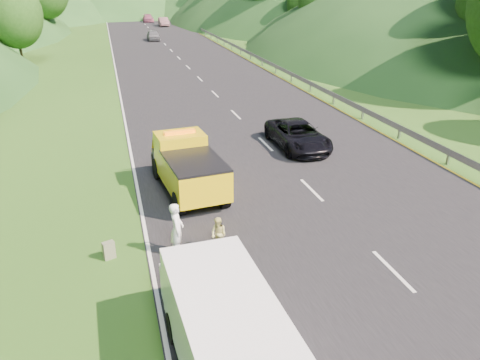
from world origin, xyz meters
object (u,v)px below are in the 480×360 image
object	(u,v)px
woman	(178,254)
child	(219,250)
passing_suv	(297,148)
tow_truck	(187,166)
suitcase	(109,250)
white_van	(227,335)

from	to	relation	value
woman	child	xyz separation A→B (m)	(1.29, -0.11, 0.00)
child	woman	bearing A→B (deg)	-133.06
passing_suv	woman	bearing A→B (deg)	-131.89
tow_truck	woman	size ratio (longest dim) A/B	3.16
suitcase	passing_suv	distance (m)	12.48
woman	suitcase	world-z (taller)	woman
child	suitcase	xyz separation A→B (m)	(-3.39, 0.44, 0.29)
child	passing_suv	bearing A→B (deg)	105.93
passing_suv	suitcase	bearing A→B (deg)	-140.12
child	tow_truck	bearing A→B (deg)	143.80
woman	passing_suv	world-z (taller)	woman
child	suitcase	size ratio (longest dim) A/B	1.94
woman	child	bearing A→B (deg)	-83.62
white_van	child	distance (m)	5.42
child	suitcase	world-z (taller)	suitcase
woman	child	size ratio (longest dim) A/B	1.55
white_van	suitcase	bearing A→B (deg)	110.22
tow_truck	passing_suv	distance (m)	7.44
child	suitcase	distance (m)	3.43
woman	passing_suv	xyz separation A→B (m)	(7.42, 8.40, 0.00)
tow_truck	suitcase	xyz separation A→B (m)	(-3.21, -4.29, -0.83)
woman	child	world-z (taller)	woman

